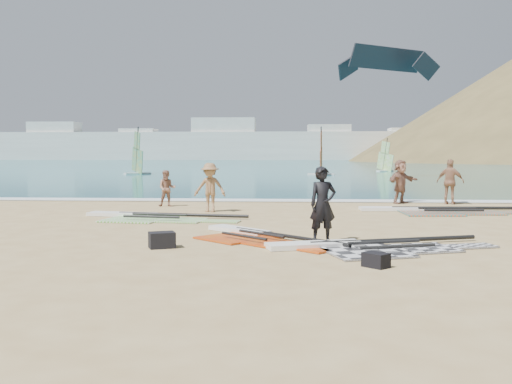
# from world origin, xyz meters

# --- Properties ---
(ground) EXTENTS (300.00, 300.00, 0.00)m
(ground) POSITION_xyz_m (0.00, 0.00, 0.00)
(ground) COLOR tan
(ground) RESTS_ON ground
(sea) EXTENTS (300.00, 240.00, 0.06)m
(sea) POSITION_xyz_m (0.00, 132.00, 0.00)
(sea) COLOR #0C4A59
(sea) RESTS_ON ground
(surf_line) EXTENTS (300.00, 1.20, 0.04)m
(surf_line) POSITION_xyz_m (0.00, 12.30, 0.00)
(surf_line) COLOR white
(surf_line) RESTS_ON ground
(far_town) EXTENTS (160.00, 8.00, 12.00)m
(far_town) POSITION_xyz_m (-15.72, 150.00, 4.49)
(far_town) COLOR white
(far_town) RESTS_ON ground
(rig_grey) EXTENTS (5.52, 3.11, 0.20)m
(rig_grey) POSITION_xyz_m (1.43, -0.51, 0.05)
(rig_grey) COLOR #29292B
(rig_grey) RESTS_ON ground
(rig_green) EXTENTS (5.77, 2.69, 0.20)m
(rig_green) POSITION_xyz_m (-5.15, 5.19, 0.05)
(rig_green) COLOR #48B017
(rig_green) RESTS_ON ground
(rig_orange) EXTENTS (6.42, 2.56, 0.20)m
(rig_orange) POSITION_xyz_m (5.02, 7.95, 0.05)
(rig_orange) COLOR #FF5225
(rig_orange) RESTS_ON ground
(rig_red) EXTENTS (3.96, 4.22, 0.19)m
(rig_red) POSITION_xyz_m (-1.31, 1.05, 0.05)
(rig_red) COLOR red
(rig_red) RESTS_ON ground
(gear_bag_near) EXTENTS (0.71, 0.62, 0.37)m
(gear_bag_near) POSITION_xyz_m (-3.30, -0.65, 0.19)
(gear_bag_near) COLOR black
(gear_bag_near) RESTS_ON ground
(gear_bag_far) EXTENTS (0.57, 0.57, 0.28)m
(gear_bag_far) POSITION_xyz_m (1.38, -2.61, 0.14)
(gear_bag_far) COLOR black
(gear_bag_far) RESTS_ON ground
(person_wetsuit) EXTENTS (0.80, 0.65, 1.89)m
(person_wetsuit) POSITION_xyz_m (0.50, 0.43, 0.94)
(person_wetsuit) COLOR black
(person_wetsuit) RESTS_ON ground
(beachgoer_left) EXTENTS (0.79, 0.65, 1.50)m
(beachgoer_left) POSITION_xyz_m (-5.43, 9.47, 0.75)
(beachgoer_left) COLOR #A16F58
(beachgoer_left) RESTS_ON ground
(beachgoer_mid) EXTENTS (1.24, 0.77, 1.84)m
(beachgoer_mid) POSITION_xyz_m (-3.34, 7.43, 0.92)
(beachgoer_mid) COLOR #976B44
(beachgoer_mid) RESTS_ON ground
(beachgoer_back) EXTENTS (1.23, 0.94, 1.95)m
(beachgoer_back) POSITION_xyz_m (6.52, 11.19, 0.97)
(beachgoer_back) COLOR #AC7A5A
(beachgoer_back) RESTS_ON ground
(beachgoer_right) EXTENTS (1.72, 1.59, 1.92)m
(beachgoer_right) POSITION_xyz_m (4.47, 11.50, 0.96)
(beachgoer_right) COLOR #976652
(beachgoer_right) RESTS_ON ground
(windsurfer_left) EXTENTS (2.60, 2.68, 4.83)m
(windsurfer_left) POSITION_xyz_m (-15.87, 42.77, 1.37)
(windsurfer_left) COLOR white
(windsurfer_left) RESTS_ON ground
(windsurfer_centre) EXTENTS (2.67, 3.17, 4.75)m
(windsurfer_centre) POSITION_xyz_m (2.50, 41.83, 1.36)
(windsurfer_centre) COLOR white
(windsurfer_centre) RESTS_ON ground
(windsurfer_right) EXTENTS (2.09, 2.15, 3.91)m
(windsurfer_right) POSITION_xyz_m (10.38, 52.77, 1.18)
(windsurfer_right) COLOR white
(windsurfer_right) RESTS_ON ground
(kitesurf_kite) EXTENTS (7.90, 5.46, 2.85)m
(kitesurf_kite) POSITION_xyz_m (7.94, 37.20, 10.17)
(kitesurf_kite) COLOR #232227
(kitesurf_kite) RESTS_ON ground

